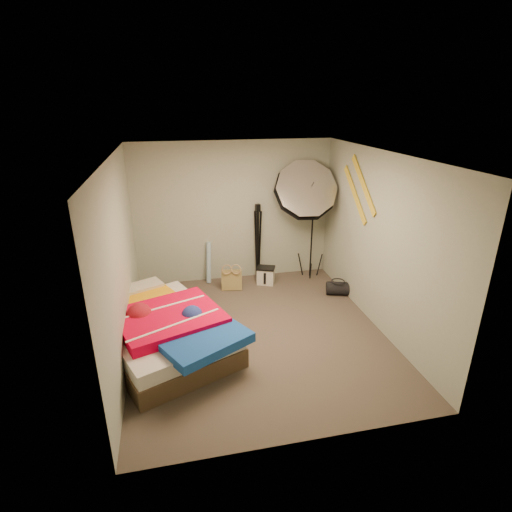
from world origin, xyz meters
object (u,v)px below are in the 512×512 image
object	(u,v)px
bed	(163,329)
camera_tripod	(258,237)
tote_bag	(232,280)
camera_case	(266,276)
wrapping_roll	(209,263)
photo_umbrella	(305,191)
duffel_bag	(337,288)

from	to	relation	value
bed	camera_tripod	world-z (taller)	camera_tripod
tote_bag	camera_case	xyz separation A→B (m)	(0.64, 0.09, -0.03)
tote_bag	wrapping_roll	bearing A→B (deg)	140.46
bed	photo_umbrella	size ratio (longest dim) A/B	1.04
photo_umbrella	camera_tripod	bearing A→B (deg)	163.92
tote_bag	wrapping_roll	size ratio (longest dim) A/B	0.48
wrapping_roll	duffel_bag	size ratio (longest dim) A/B	1.99
tote_bag	camera_tripod	distance (m)	0.92
wrapping_roll	camera_case	xyz separation A→B (m)	(0.99, -0.31, -0.22)
wrapping_roll	bed	xyz separation A→B (m)	(-0.82, -1.99, -0.08)
duffel_bag	camera_tripod	distance (m)	1.68
duffel_bag	camera_tripod	size ratio (longest dim) A/B	0.27
bed	camera_tripod	size ratio (longest dim) A/B	1.70
wrapping_roll	duffel_bag	world-z (taller)	wrapping_roll
bed	photo_umbrella	world-z (taller)	photo_umbrella
tote_bag	duffel_bag	xyz separation A→B (m)	(1.74, -0.59, -0.06)
tote_bag	photo_umbrella	distance (m)	1.99
wrapping_roll	photo_umbrella	bearing A→B (deg)	-8.60
duffel_bag	photo_umbrella	xyz separation A→B (m)	(-0.40, 0.74, 1.54)
duffel_bag	bed	bearing A→B (deg)	-144.14
camera_case	tote_bag	bearing A→B (deg)	-149.14
duffel_bag	photo_umbrella	world-z (taller)	photo_umbrella
camera_case	photo_umbrella	world-z (taller)	photo_umbrella
camera_case	bed	bearing A→B (deg)	-114.68
camera_case	camera_tripod	bearing A→B (deg)	129.27
bed	photo_umbrella	distance (m)	3.33
wrapping_roll	camera_tripod	distance (m)	1.01
duffel_bag	camera_tripod	bearing A→B (deg)	157.74
camera_case	duffel_bag	xyz separation A→B (m)	(1.10, -0.69, -0.03)
duffel_bag	bed	distance (m)	3.08
camera_case	camera_tripod	xyz separation A→B (m)	(-0.09, 0.28, 0.66)
photo_umbrella	bed	bearing A→B (deg)	-145.27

